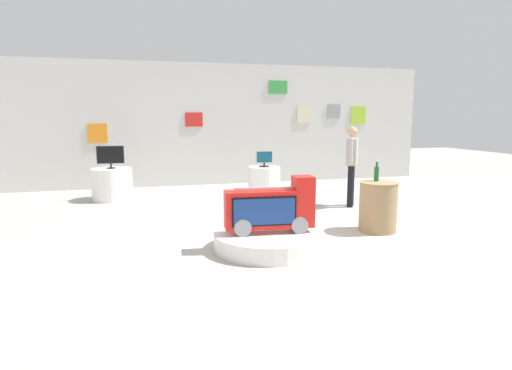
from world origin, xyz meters
name	(u,v)px	position (x,y,z in m)	size (l,w,h in m)	color
ground_plane	(283,236)	(0.00, 0.00, 0.00)	(30.00, 30.00, 0.00)	#B2ADA3
back_wall_display	(219,125)	(0.01, 5.23, 1.56)	(11.53, 0.13, 3.13)	silver
main_display_pedestal	(269,240)	(-0.38, -0.56, 0.11)	(1.51, 1.51, 0.23)	white
novelty_firetruck_tv	(271,210)	(-0.36, -0.57, 0.54)	(1.22, 0.42, 0.76)	gray
display_pedestal_left_rear	(112,184)	(-2.64, 3.67, 0.34)	(0.85, 0.85, 0.68)	white
tv_on_left_rear	(110,156)	(-2.64, 3.67, 0.96)	(0.56, 0.18, 0.48)	black
display_pedestal_center_rear	(264,182)	(0.62, 3.11, 0.34)	(0.71, 0.71, 0.68)	white
tv_on_center_rear	(264,159)	(0.62, 3.10, 0.86)	(0.38, 0.24, 0.35)	black
side_table_round	(378,206)	(1.53, -0.13, 0.40)	(0.60, 0.60, 0.78)	#9E7F56
bottle_on_side_table	(376,173)	(1.54, -0.02, 0.90)	(0.08, 0.08, 0.30)	#195926
shopper_browsing_near_truck	(352,160)	(2.01, 1.71, 0.93)	(0.37, 0.49, 1.58)	black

